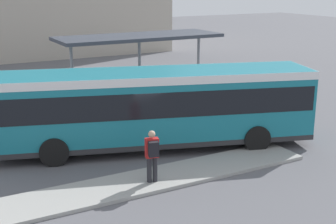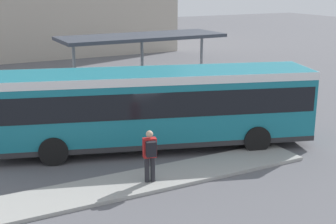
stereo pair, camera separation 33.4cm
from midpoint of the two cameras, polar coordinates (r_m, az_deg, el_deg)
name	(u,v)px [view 2 (the right image)]	position (r m, az deg, el deg)	size (l,w,h in m)	color
ground_plane	(154,147)	(18.49, -1.16, -4.34)	(120.00, 120.00, 0.00)	#5B5B60
curb_island	(151,180)	(15.47, -1.50, -8.24)	(11.47, 1.80, 0.12)	#9E9E99
city_bus	(154,104)	(17.96, -1.16, 1.03)	(12.38, 6.09, 3.05)	#197284
pedestrian_waiting	(150,153)	(14.77, -1.56, -5.04)	(0.46, 0.50, 1.72)	#232328
bicycle_orange	(270,86)	(28.45, 12.70, 3.15)	(0.48, 1.55, 0.67)	black
bicycle_yellow	(264,83)	(29.03, 12.00, 3.43)	(0.48, 1.53, 0.67)	black
station_shelter	(142,38)	(25.32, -2.83, 8.96)	(8.87, 3.09, 3.55)	#383D47
potted_planter_near_shelter	(122,103)	(22.61, -5.22, 1.15)	(0.74, 0.74, 1.28)	slate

